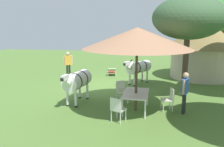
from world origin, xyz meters
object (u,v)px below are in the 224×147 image
patio_chair_near_lawn (117,108)px  zebra_by_umbrella (138,67)px  striped_lounge_chair (112,72)px  zebra_nearest_camera (77,81)px  patio_dining_table (136,95)px  acacia_tree_right_background (188,18)px  shade_umbrella (137,38)px  thatched_hut (203,46)px  guest_beside_umbrella (185,89)px  patio_chair_west_end (122,89)px  standing_watcher (68,62)px  patio_chair_east_end (169,98)px

patio_chair_near_lawn → zebra_by_umbrella: (-5.48, 0.48, 0.45)m
striped_lounge_chair → zebra_nearest_camera: zebra_nearest_camera is taller
patio_dining_table → acacia_tree_right_background: (-2.25, 2.17, 2.98)m
shade_umbrella → acacia_tree_right_background: size_ratio=0.89×
thatched_hut → patio_dining_table: bearing=-30.7°
thatched_hut → patio_dining_table: (6.59, -3.91, -1.37)m
guest_beside_umbrella → thatched_hut: bearing=-176.5°
thatched_hut → shade_umbrella: 7.71m
shade_umbrella → zebra_by_umbrella: bearing=-178.7°
patio_chair_west_end → standing_watcher: bearing=-77.1°
thatched_hut → patio_chair_east_end: (6.35, -2.60, -1.52)m
standing_watcher → zebra_nearest_camera: standing_watcher is taller
acacia_tree_right_background → patio_dining_table: bearing=-44.0°
guest_beside_umbrella → zebra_nearest_camera: 4.46m
shade_umbrella → patio_chair_west_end: shade_umbrella is taller
shade_umbrella → zebra_nearest_camera: size_ratio=1.92×
shade_umbrella → striped_lounge_chair: 7.01m
patio_chair_west_end → patio_dining_table: bearing=90.0°
patio_chair_near_lawn → striped_lounge_chair: patio_chair_near_lawn is taller
thatched_hut → zebra_nearest_camera: size_ratio=2.18×
patio_dining_table → patio_chair_west_end: (-1.13, -0.70, -0.15)m
thatched_hut → acacia_tree_right_background: size_ratio=1.02×
thatched_hut → guest_beside_umbrella: (6.59, -2.07, -1.07)m
guest_beside_umbrella → striped_lounge_chair: (-6.21, -3.80, -0.72)m
shade_umbrella → thatched_hut: bearing=149.3°
patio_chair_west_end → patio_chair_near_lawn: size_ratio=1.00×
thatched_hut → zebra_by_umbrella: (2.31, -4.01, -1.07)m
shade_umbrella → guest_beside_umbrella: size_ratio=2.56×
striped_lounge_chair → guest_beside_umbrella: bearing=-69.5°
zebra_nearest_camera → acacia_tree_right_background: (-1.71, 4.75, 2.66)m
patio_chair_near_lawn → patio_dining_table: bearing=90.0°
patio_chair_near_lawn → acacia_tree_right_background: size_ratio=0.19×
guest_beside_umbrella → patio_chair_west_end: bearing=-93.1°
shade_umbrella → striped_lounge_chair: size_ratio=4.58×
thatched_hut → zebra_by_umbrella: size_ratio=2.41×
thatched_hut → striped_lounge_chair: bearing=-86.3°
patio_chair_near_lawn → acacia_tree_right_background: bearing=77.1°
thatched_hut → patio_chair_west_end: (5.46, -4.61, -1.52)m
striped_lounge_chair → zebra_nearest_camera: bearing=-107.2°
patio_chair_near_lawn → striped_lounge_chair: bearing=126.3°
zebra_nearest_camera → acacia_tree_right_background: bearing=-150.7°
zebra_nearest_camera → patio_chair_east_end: bearing=-175.0°
patio_chair_east_end → patio_chair_west_end: same height
thatched_hut → striped_lounge_chair: size_ratio=5.21×
thatched_hut → zebra_by_umbrella: thatched_hut is taller
zebra_by_umbrella → standing_watcher: bearing=24.3°
standing_watcher → acacia_tree_right_background: bearing=122.9°
patio_chair_west_end → acacia_tree_right_background: bearing=169.5°
guest_beside_umbrella → standing_watcher: size_ratio=0.95×
patio_dining_table → standing_watcher: 6.94m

